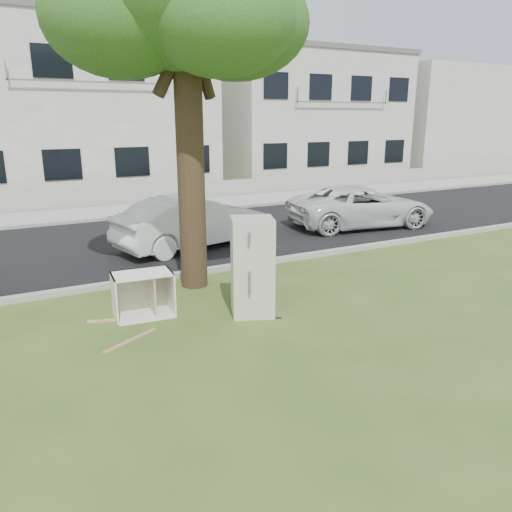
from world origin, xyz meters
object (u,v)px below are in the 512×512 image
fridge (252,267)px  car_center (193,222)px  cabinet (143,295)px  car_right (361,206)px

fridge → car_center: size_ratio=0.41×
cabinet → car_right: bearing=31.3°
car_center → car_right: car_center is taller
car_center → car_right: (5.71, -0.00, -0.05)m
car_center → car_right: 5.71m
fridge → car_right: 8.14m
car_center → car_right: bearing=-102.9°
fridge → car_right: size_ratio=0.37×
car_right → cabinet: bearing=125.2°
fridge → car_center: bearing=102.1°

